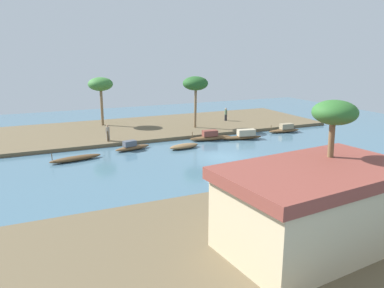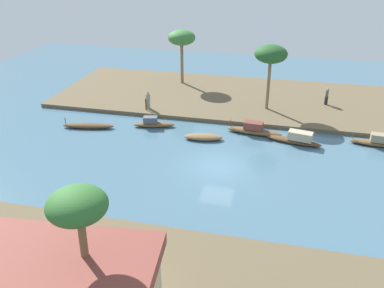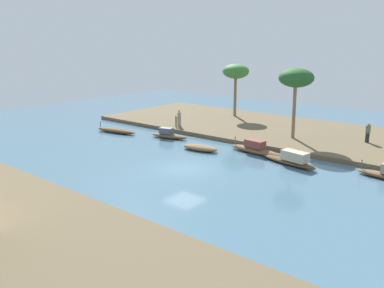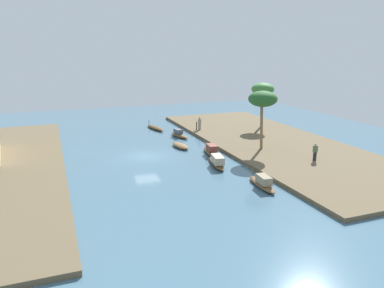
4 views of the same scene
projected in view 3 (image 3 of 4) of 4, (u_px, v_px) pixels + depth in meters
The scene contains 12 objects.
river_water at pixel (185, 168), 28.07m from camera, with size 70.19×70.19×0.00m, color #476B7F.
riverbank_left at pixel (281, 130), 39.55m from camera, with size 39.62×14.16×0.37m, color brown.
sampan_open_hull at pixel (200, 148), 32.67m from camera, with size 3.40×1.61×0.48m.
sampan_with_tall_canopy at pixel (291, 159), 28.74m from camera, with size 4.76×1.86×1.11m.
sampan_foreground at pixel (116, 131), 39.13m from camera, with size 4.78×1.75×0.99m.
sampan_with_red_awning at pixel (168, 135), 36.88m from camera, with size 3.85×1.68×0.99m.
sampan_midstream at pixel (255, 149), 31.76m from camera, with size 4.96×1.51×1.12m.
person_on_near_bank at pixel (368, 133), 33.78m from camera, with size 0.40×0.47×1.73m.
person_by_mooring at pixel (179, 120), 40.30m from camera, with size 0.55×0.55×1.73m.
mooring_post at pixel (176, 122), 40.09m from camera, with size 0.14×0.14×1.12m, color #4C3823.
palm_tree_left_near at pixel (296, 79), 34.15m from camera, with size 3.09×3.09×6.31m.
palm_tree_left_far at pixel (236, 72), 45.10m from camera, with size 3.08×3.08×6.09m.
Camera 3 is at (-17.18, 20.48, 8.77)m, focal length 36.31 mm.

